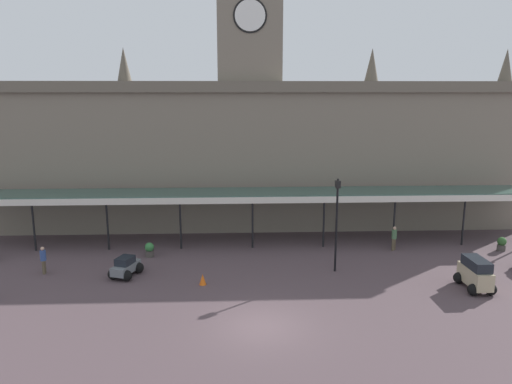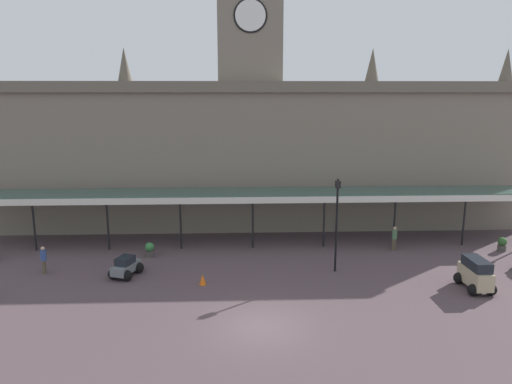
% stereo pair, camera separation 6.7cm
% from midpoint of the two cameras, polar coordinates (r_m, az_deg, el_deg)
% --- Properties ---
extents(ground_plane, '(140.00, 140.00, 0.00)m').
position_cam_midpoint_polar(ground_plane, '(23.69, 0.70, -15.35)').
color(ground_plane, '#504044').
extents(station_building, '(43.22, 6.85, 19.88)m').
position_cam_midpoint_polar(station_building, '(39.83, -0.68, 5.39)').
color(station_building, slate).
rests_on(station_building, ground).
extents(entrance_canopy, '(39.78, 3.26, 3.71)m').
position_cam_midpoint_polar(entrance_canopy, '(34.70, -0.40, -0.24)').
color(entrance_canopy, '#38564C').
rests_on(entrance_canopy, ground).
extents(car_beige_van, '(1.61, 2.41, 1.77)m').
position_cam_midpoint_polar(car_beige_van, '(29.89, 24.21, -8.83)').
color(car_beige_van, tan).
rests_on(car_beige_van, ground).
extents(car_grey_sedan, '(1.91, 2.22, 1.19)m').
position_cam_midpoint_polar(car_grey_sedan, '(30.25, -14.82, -8.52)').
color(car_grey_sedan, slate).
rests_on(car_grey_sedan, ground).
extents(pedestrian_beside_cars, '(0.34, 0.34, 1.67)m').
position_cam_midpoint_polar(pedestrian_beside_cars, '(34.94, 15.84, -5.10)').
color(pedestrian_beside_cars, brown).
rests_on(pedestrian_beside_cars, ground).
extents(pedestrian_crossing_forecourt, '(0.34, 0.39, 1.67)m').
position_cam_midpoint_polar(pedestrian_crossing_forecourt, '(32.13, -23.41, -7.14)').
color(pedestrian_crossing_forecourt, brown).
rests_on(pedestrian_crossing_forecourt, ground).
extents(victorian_lamppost, '(0.30, 0.30, 5.73)m').
position_cam_midpoint_polar(victorian_lamppost, '(29.49, 9.44, -2.70)').
color(victorian_lamppost, black).
rests_on(victorian_lamppost, ground).
extents(traffic_cone, '(0.40, 0.40, 0.62)m').
position_cam_midpoint_polar(traffic_cone, '(28.27, -6.15, -10.06)').
color(traffic_cone, orange).
rests_on(traffic_cone, ground).
extents(planter_near_kerb, '(0.60, 0.60, 0.96)m').
position_cam_midpoint_polar(planter_near_kerb, '(33.23, -12.20, -6.55)').
color(planter_near_kerb, '#47423D').
rests_on(planter_near_kerb, ground).
extents(planter_forecourt_centre, '(0.60, 0.60, 0.96)m').
position_cam_midpoint_polar(planter_forecourt_centre, '(37.58, 26.74, -5.42)').
color(planter_forecourt_centre, '#47423D').
rests_on(planter_forecourt_centre, ground).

